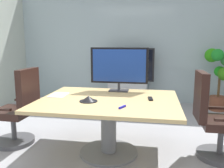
# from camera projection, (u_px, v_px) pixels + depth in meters

# --- Properties ---
(ground_plane) EXTENTS (6.98, 6.98, 0.00)m
(ground_plane) POSITION_uv_depth(u_px,v_px,m) (101.00, 154.00, 3.10)
(ground_plane) COLOR #99999E
(wall_back_glass_partition) EXTENTS (5.47, 0.10, 2.80)m
(wall_back_glass_partition) POSITION_uv_depth(u_px,v_px,m) (128.00, 44.00, 5.75)
(wall_back_glass_partition) COLOR #9EB2B7
(wall_back_glass_partition) RESTS_ON ground
(conference_table) EXTENTS (1.74, 1.39, 0.73)m
(conference_table) POSITION_uv_depth(u_px,v_px,m) (109.00, 112.00, 3.03)
(conference_table) COLOR tan
(conference_table) RESTS_ON ground
(office_chair_left) EXTENTS (0.60, 0.58, 1.09)m
(office_chair_left) POSITION_uv_depth(u_px,v_px,m) (19.00, 113.00, 3.34)
(office_chair_left) COLOR #4C4C51
(office_chair_left) RESTS_ON ground
(office_chair_right) EXTENTS (0.60, 0.57, 1.09)m
(office_chair_right) POSITION_uv_depth(u_px,v_px,m) (214.00, 123.00, 2.94)
(office_chair_right) COLOR #4C4C51
(office_chair_right) RESTS_ON ground
(tv_monitor) EXTENTS (0.84, 0.18, 0.64)m
(tv_monitor) POSITION_uv_depth(u_px,v_px,m) (119.00, 67.00, 3.43)
(tv_monitor) COLOR #333338
(tv_monitor) RESTS_ON conference_table
(wall_display_unit) EXTENTS (1.20, 0.36, 1.31)m
(wall_display_unit) POSITION_uv_depth(u_px,v_px,m) (128.00, 85.00, 5.56)
(wall_display_unit) COLOR #B7BABC
(wall_display_unit) RESTS_ON ground
(potted_plant) EXTENTS (0.59, 0.60, 1.31)m
(potted_plant) POSITION_uv_depth(u_px,v_px,m) (220.00, 73.00, 4.98)
(potted_plant) COLOR brown
(potted_plant) RESTS_ON ground
(conference_phone) EXTENTS (0.22, 0.22, 0.07)m
(conference_phone) POSITION_uv_depth(u_px,v_px,m) (88.00, 99.00, 2.87)
(conference_phone) COLOR black
(conference_phone) RESTS_ON conference_table
(remote_control) EXTENTS (0.07, 0.17, 0.02)m
(remote_control) POSITION_uv_depth(u_px,v_px,m) (150.00, 99.00, 2.98)
(remote_control) COLOR black
(remote_control) RESTS_ON conference_table
(whiteboard_marker) EXTENTS (0.07, 0.13, 0.02)m
(whiteboard_marker) POSITION_uv_depth(u_px,v_px,m) (122.00, 107.00, 2.59)
(whiteboard_marker) COLOR #1919A5
(whiteboard_marker) RESTS_ON conference_table
(paper_notepad) EXTENTS (0.22, 0.31, 0.01)m
(paper_notepad) POSITION_uv_depth(u_px,v_px,m) (59.00, 95.00, 3.21)
(paper_notepad) COLOR white
(paper_notepad) RESTS_ON conference_table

